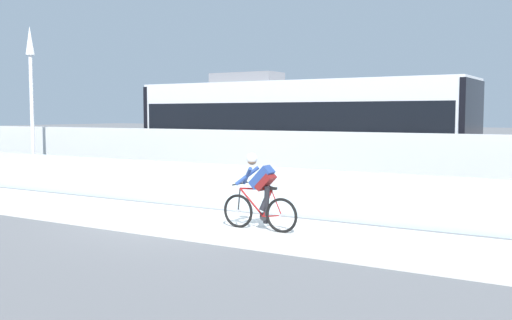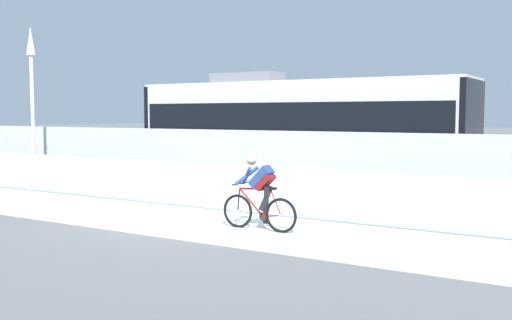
{
  "view_description": "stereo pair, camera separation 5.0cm",
  "coord_description": "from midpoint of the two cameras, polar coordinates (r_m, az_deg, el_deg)",
  "views": [
    {
      "loc": [
        8.17,
        -10.39,
        2.42
      ],
      "look_at": [
        0.45,
        2.35,
        1.25
      ],
      "focal_mm": 41.43,
      "sensor_mm": 36.0,
      "label": 1
    },
    {
      "loc": [
        8.21,
        -10.37,
        2.42
      ],
      "look_at": [
        0.45,
        2.35,
        1.25
      ],
      "focal_mm": 41.43,
      "sensor_mm": 36.0,
      "label": 2
    }
  ],
  "objects": [
    {
      "name": "bike_path_deck",
      "position": [
        13.44,
        -6.98,
        -5.89
      ],
      "size": [
        32.0,
        3.2,
        0.01
      ],
      "primitive_type": "cube",
      "color": "silver",
      "rests_on": "ground"
    },
    {
      "name": "ground_plane",
      "position": [
        13.44,
        -6.98,
        -5.92
      ],
      "size": [
        200.0,
        200.0,
        0.0
      ],
      "primitive_type": "plane",
      "color": "slate"
    },
    {
      "name": "tram_rail_far",
      "position": [
        19.88,
        6.64,
        -2.52
      ],
      "size": [
        32.0,
        0.08,
        0.01
      ],
      "primitive_type": "cube",
      "color": "#595654",
      "rests_on": "ground"
    },
    {
      "name": "tram",
      "position": [
        19.39,
        3.95,
        2.92
      ],
      "size": [
        11.06,
        2.54,
        3.81
      ],
      "color": "silver",
      "rests_on": "ground"
    },
    {
      "name": "cyclist_on_bike",
      "position": [
        12.22,
        0.24,
        -3.21
      ],
      "size": [
        1.77,
        0.58,
        1.61
      ],
      "color": "black",
      "rests_on": "ground"
    },
    {
      "name": "lamp_post_antenna",
      "position": [
        20.39,
        -20.95,
        6.65
      ],
      "size": [
        0.28,
        0.28,
        5.2
      ],
      "color": "gray",
      "rests_on": "ground"
    },
    {
      "name": "glass_parapet",
      "position": [
        14.83,
        -2.58,
        -2.65
      ],
      "size": [
        32.0,
        0.05,
        1.15
      ],
      "primitive_type": "cube",
      "color": "silver",
      "rests_on": "ground"
    },
    {
      "name": "concrete_barrier_wall",
      "position": [
        16.31,
        0.94,
        -0.59
      ],
      "size": [
        32.0,
        0.36,
        1.95
      ],
      "primitive_type": "cube",
      "color": "silver",
      "rests_on": "ground"
    },
    {
      "name": "tram_rail_near",
      "position": [
        18.59,
        4.8,
        -2.99
      ],
      "size": [
        32.0,
        0.08,
        0.01
      ],
      "primitive_type": "cube",
      "color": "#595654",
      "rests_on": "ground"
    }
  ]
}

